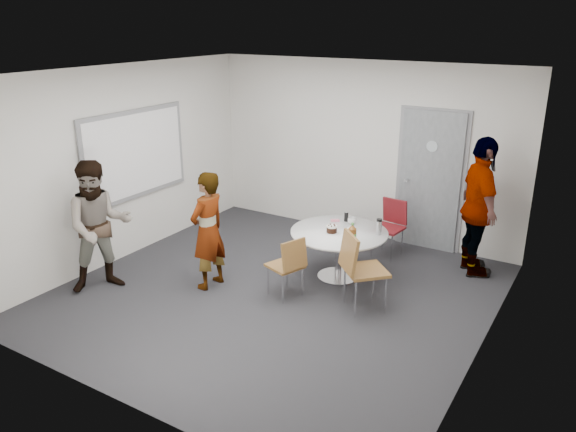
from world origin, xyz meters
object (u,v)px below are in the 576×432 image
Objects in this scene: chair_near_left at (289,262)px; person_right at (479,208)px; whiteboard at (136,154)px; chair_far at (391,222)px; door at (430,181)px; person_main at (208,231)px; table at (340,238)px; chair_near_right at (358,264)px; person_left at (99,226)px.

person_right reaches higher than chair_near_left.
chair_far is (3.21, 1.73, -0.95)m from whiteboard.
whiteboard is 1.02× the size of person_right.
person_right is at bearing -34.15° from door.
whiteboard is at bearing 80.57° from person_right.
chair_far reaches higher than chair_near_left.
chair_far is 1.28m from person_right.
chair_near_left is 1.11m from person_main.
door is 1.68× the size of table.
chair_near_left is 2.00m from chair_far.
whiteboard is 3.77m from chair_far.
chair_far is 0.54× the size of person_main.
person_main reaches higher than chair_near_right.
door reaches higher than person_left.
person_main is (-1.04, -0.24, 0.28)m from chair_near_left.
table is 1.86m from person_right.
chair_near_right is (0.83, 0.17, 0.11)m from chair_near_left.
chair_far is 3.99m from person_left.
chair_far is at bearing -122.18° from door.
table reaches higher than chair_far.
whiteboard is 1.43m from person_left.
door is at bearing 69.68° from table.
chair_near_left is at bearing -123.96° from chair_near_right.
person_main is 0.81× the size of person_right.
person_right reaches higher than person_left.
chair_near_left is at bearing 80.83° from chair_far.
chair_far is 0.49× the size of person_left.
chair_near_right is at bearing 105.96° from chair_far.
chair_near_right is at bearing -91.56° from door.
chair_near_right is (3.50, -0.03, -0.86)m from whiteboard.
chair_near_left is 2.39m from person_left.
door is 3.36m from person_main.
table is at bearing 83.19° from chair_far.
chair_far is at bearing 147.19° from person_main.
person_main is 0.91× the size of person_left.
door is at bearing 133.02° from chair_near_right.
table is 0.68× the size of person_right.
person_right is at bearing 36.49° from table.
person_right is at bearing 131.00° from person_main.
person_right is (3.90, 2.89, 0.10)m from person_left.
table is 3.04m from person_left.
person_left is at bearing 53.86° from chair_far.
door is 1.12× the size of whiteboard.
chair_near_left is at bearing 106.56° from person_main.
chair_near_left is at bearing -30.15° from person_left.
door is 1.13× the size of person_right.
person_right is (0.85, -0.58, -0.09)m from door.
person_right is at bearing -22.70° from chair_near_left.
chair_near_left is (2.66, -0.20, -0.97)m from whiteboard.
table is at bearing -110.32° from door.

